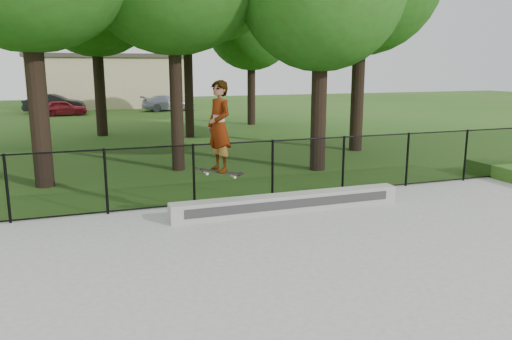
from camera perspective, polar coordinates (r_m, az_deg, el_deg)
The scene contains 9 objects.
ground at distance 7.80m, azimuth 18.42°, elevation -14.20°, with size 100.00×100.00×0.00m, color #295417.
concrete_slab at distance 7.79m, azimuth 18.43°, elevation -14.00°, with size 14.00×12.00×0.06m, color gray.
grind_ledge at distance 11.48m, azimuth 3.77°, elevation -3.75°, with size 5.49×0.40×0.41m, color #A6A6A1.
car_a at distance 36.86m, azimuth -21.16°, elevation 6.64°, with size 1.25×3.08×1.06m, color maroon.
car_b at distance 39.05m, azimuth -22.06°, elevation 7.04°, with size 1.44×3.74×1.36m, color black.
car_c at distance 38.85m, azimuth -9.98°, elevation 7.55°, with size 1.62×3.67×1.16m, color #A5A6BB.
skater_airborne at distance 10.43m, azimuth -4.24°, elevation 4.86°, with size 0.83×0.79×2.07m.
chainlink_fence at distance 12.46m, azimuth 1.90°, elevation 0.08°, with size 16.06×0.06×1.50m.
distant_building at distance 43.53m, azimuth -16.55°, elevation 9.77°, with size 12.40×6.40×4.30m.
Camera 1 is at (-4.47, -5.45, 3.34)m, focal length 35.00 mm.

